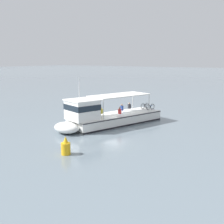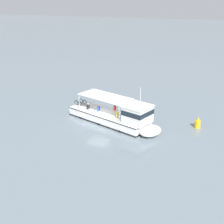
% 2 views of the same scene
% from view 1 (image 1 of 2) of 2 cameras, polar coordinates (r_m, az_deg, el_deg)
% --- Properties ---
extents(ground_plane, '(400.00, 400.00, 0.00)m').
position_cam_1_polar(ground_plane, '(32.05, 0.30, -1.91)').
color(ground_plane, slate).
extents(ferry_main, '(6.81, 13.04, 5.32)m').
position_cam_1_polar(ferry_main, '(29.63, -1.53, -0.96)').
color(ferry_main, white).
rests_on(ferry_main, ground).
extents(channel_buoy, '(0.70, 0.70, 1.40)m').
position_cam_1_polar(channel_buoy, '(21.32, -9.42, -7.10)').
color(channel_buoy, gold).
rests_on(channel_buoy, ground).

